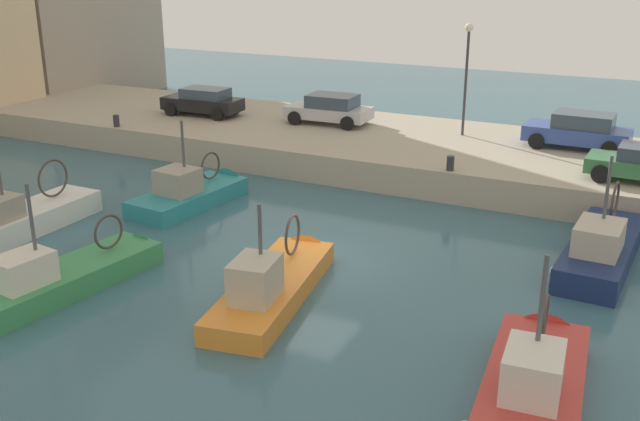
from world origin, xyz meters
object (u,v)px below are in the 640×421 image
(mooring_bollard_mid, at_px, (450,163))
(quay_streetlamp, at_px, (467,61))
(fishing_boat_red, at_px, (534,390))
(parked_car_silver, at_px, (330,109))
(parked_car_black, at_px, (203,101))
(mooring_bollard_north, at_px, (116,121))
(parked_car_blue, at_px, (579,130))
(fishing_boat_navy, at_px, (602,256))
(fishing_boat_orange, at_px, (277,289))
(fishing_boat_teal, at_px, (196,199))
(fishing_boat_white, at_px, (25,228))
(fishing_boat_green, at_px, (75,282))

(mooring_bollard_mid, distance_m, quay_streetlamp, 6.50)
(fishing_boat_red, relative_size, parked_car_silver, 1.57)
(fishing_boat_red, height_order, parked_car_black, fishing_boat_red)
(mooring_bollard_north, bearing_deg, fishing_boat_red, -118.35)
(parked_car_blue, height_order, parked_car_black, parked_car_blue)
(fishing_boat_navy, xyz_separation_m, quay_streetlamp, (8.96, 7.09, 4.31))
(fishing_boat_orange, relative_size, parked_car_black, 1.73)
(fishing_boat_red, bearing_deg, fishing_boat_teal, 62.71)
(quay_streetlamp, bearing_deg, fishing_boat_teal, 144.57)
(quay_streetlamp, bearing_deg, fishing_boat_navy, -141.66)
(fishing_boat_white, xyz_separation_m, fishing_boat_red, (-2.13, -17.25, -0.00))
(parked_car_black, xyz_separation_m, mooring_bollard_mid, (-3.94, -13.88, -0.42))
(parked_car_blue, xyz_separation_m, parked_car_silver, (-0.51, 11.14, -0.04))
(fishing_boat_green, bearing_deg, fishing_boat_orange, -68.15)
(fishing_boat_teal, bearing_deg, fishing_boat_white, 146.57)
(fishing_boat_teal, relative_size, mooring_bollard_north, 10.32)
(fishing_boat_green, relative_size, fishing_boat_white, 0.97)
(fishing_boat_teal, height_order, fishing_boat_red, fishing_boat_red)
(fishing_boat_teal, bearing_deg, quay_streetlamp, -35.43)
(fishing_boat_orange, bearing_deg, parked_car_black, 41.34)
(fishing_boat_white, height_order, mooring_bollard_mid, fishing_boat_white)
(fishing_boat_red, bearing_deg, mooring_bollard_north, 61.65)
(mooring_bollard_mid, bearing_deg, parked_car_blue, -33.56)
(mooring_bollard_north, xyz_separation_m, quay_streetlamp, (5.65, -14.80, 2.98))
(parked_car_blue, height_order, parked_car_silver, parked_car_blue)
(fishing_boat_white, xyz_separation_m, parked_car_blue, (15.05, -15.41, 1.82))
(fishing_boat_green, height_order, parked_car_black, fishing_boat_green)
(parked_car_blue, xyz_separation_m, mooring_bollard_north, (-5.56, 19.69, -0.47))
(parked_car_blue, bearing_deg, fishing_boat_green, 148.41)
(mooring_bollard_north, bearing_deg, fishing_boat_white, -155.71)
(fishing_boat_orange, xyz_separation_m, parked_car_silver, (14.87, 5.68, 1.77))
(fishing_boat_navy, bearing_deg, fishing_boat_orange, 130.35)
(fishing_boat_teal, bearing_deg, mooring_bollard_mid, -62.09)
(fishing_boat_green, relative_size, fishing_boat_orange, 0.97)
(fishing_boat_orange, distance_m, mooring_bollard_mid, 10.07)
(fishing_boat_orange, xyz_separation_m, mooring_bollard_north, (9.82, 14.23, 1.34))
(fishing_boat_red, xyz_separation_m, mooring_bollard_north, (11.62, 21.53, 1.35))
(fishing_boat_green, bearing_deg, fishing_boat_red, -88.49)
(parked_car_black, distance_m, mooring_bollard_north, 4.49)
(fishing_boat_red, bearing_deg, fishing_boat_white, 82.97)
(fishing_boat_red, relative_size, mooring_bollard_mid, 11.39)
(fishing_boat_teal, height_order, parked_car_silver, fishing_boat_teal)
(fishing_boat_white, bearing_deg, fishing_boat_green, -117.93)
(fishing_boat_white, relative_size, fishing_boat_navy, 1.02)
(fishing_boat_green, relative_size, parked_car_black, 1.68)
(fishing_boat_navy, relative_size, quay_streetlamp, 1.41)
(parked_car_black, relative_size, mooring_bollard_north, 7.30)
(parked_car_blue, height_order, mooring_bollard_mid, parked_car_blue)
(fishing_boat_teal, xyz_separation_m, quay_streetlamp, (10.09, -7.18, 4.32))
(fishing_boat_green, height_order, quay_streetlamp, quay_streetlamp)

